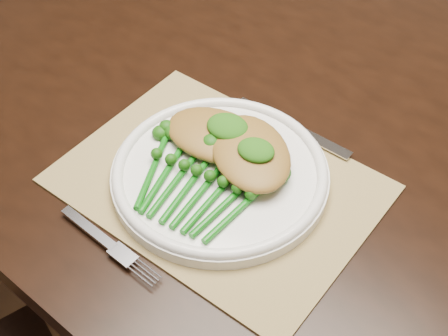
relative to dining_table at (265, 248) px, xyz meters
The scene contains 10 objects.
dining_table is the anchor object (origin of this frame).
placemat 0.42m from the dining_table, 87.57° to the right, with size 0.40×0.29×0.00m, color olive.
dinner_plate 0.43m from the dining_table, 87.73° to the right, with size 0.29×0.29×0.03m.
knife 0.38m from the dining_table, 53.84° to the right, with size 0.19×0.04×0.01m.
fork 0.51m from the dining_table, 97.08° to the right, with size 0.17×0.05×0.01m.
chicken_fillet_left 0.43m from the dining_table, 100.66° to the right, with size 0.14×0.10×0.03m, color olive.
chicken_fillet_right 0.44m from the dining_table, 76.75° to the right, with size 0.14×0.10×0.03m, color olive.
pesto_dollop_left 0.44m from the dining_table, 94.59° to the right, with size 0.06×0.05×0.02m, color #144409.
pesto_dollop_right 0.46m from the dining_table, 73.43° to the right, with size 0.05×0.04×0.02m, color #144409.
broccolini_bundle 0.46m from the dining_table, 90.68° to the right, with size 0.16×0.17×0.04m.
Camera 1 is at (0.43, -0.56, 1.37)m, focal length 50.00 mm.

